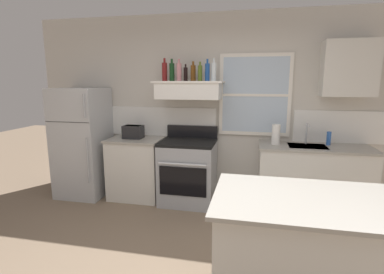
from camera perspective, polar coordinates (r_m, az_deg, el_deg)
The scene contains 20 objects.
back_wall at distance 4.36m, azimuth 3.88°, elevation 5.71°, with size 5.40×0.11×2.70m.
refrigerator at distance 4.76m, azimuth -20.63°, elevation -0.99°, with size 0.70×0.72×1.65m.
counter_left_of_stove at distance 4.50m, azimuth -10.70°, elevation -5.92°, with size 0.79×0.63×0.91m.
toaster at distance 4.39m, azimuth -11.44°, elevation 1.04°, with size 0.30×0.20×0.19m.
stove_range at distance 4.23m, azimuth -0.78°, elevation -6.71°, with size 0.76×0.69×1.09m.
range_hood_shelf at distance 4.13m, azimuth -0.52°, elevation 9.22°, with size 0.96×0.52×0.24m.
bottle_red_label_wine at distance 4.26m, azimuth -5.38°, elevation 12.66°, with size 0.07×0.07×0.32m.
bottle_dark_green_wine at distance 4.20m, azimuth -3.96°, elevation 12.63°, with size 0.07×0.07×0.31m.
bottle_rose_pink at distance 4.16m, azimuth -2.55°, elevation 12.65°, with size 0.07×0.07×0.30m.
bottle_balsamic_dark at distance 4.16m, azimuth -1.26°, elevation 12.25°, with size 0.06×0.06×0.23m.
bottle_amber_wine at distance 4.18m, azimuth 0.23°, elevation 12.46°, with size 0.07×0.07×0.27m.
bottle_olive_oil_square at distance 4.05m, azimuth 1.59°, elevation 12.44°, with size 0.06×0.06×0.26m.
bottle_blue_liqueur at distance 4.04m, azimuth 3.02°, elevation 12.63°, with size 0.07×0.07×0.29m.
bottle_clear_tall at distance 4.01m, azimuth 4.28°, elevation 12.68°, with size 0.06×0.06×0.30m.
counter_right_with_sink at distance 4.25m, azimuth 22.53°, elevation -7.60°, with size 1.43×0.63×0.91m.
sink_faucet at distance 4.18m, azimuth 21.57°, elevation 1.05°, with size 0.03×0.17×0.28m.
paper_towel_roll at distance 4.04m, azimuth 16.12°, elevation 0.50°, with size 0.11×0.11×0.27m, color white.
dish_soap_bottle at distance 4.25m, azimuth 25.21°, elevation -0.23°, with size 0.06×0.06×0.18m, color blue.
kitchen_island at distance 2.51m, azimuth 21.53°, elevation -20.75°, with size 1.40×0.90×0.91m.
upper_cabinet_right at distance 4.27m, azimuth 28.34°, elevation 11.72°, with size 0.64×0.32×0.70m.
Camera 1 is at (0.65, -2.07, 1.74)m, focal length 27.23 mm.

